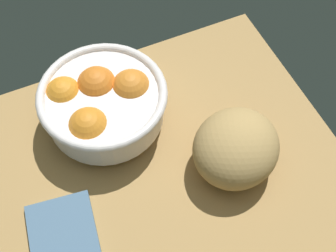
# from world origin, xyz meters

# --- Properties ---
(ground_plane) EXTENTS (0.65, 0.64, 0.03)m
(ground_plane) POSITION_xyz_m (0.00, 0.00, -0.01)
(ground_plane) COLOR #A9824A
(fruit_bowl) EXTENTS (0.22, 0.22, 0.10)m
(fruit_bowl) POSITION_xyz_m (-0.19, -0.05, 0.06)
(fruit_bowl) COLOR white
(fruit_bowl) RESTS_ON ground
(bread_loaf) EXTENTS (0.19, 0.20, 0.10)m
(bread_loaf) POSITION_xyz_m (-0.02, 0.12, 0.05)
(bread_loaf) COLOR tan
(bread_loaf) RESTS_ON ground
(napkin_folded) EXTENTS (0.15, 0.12, 0.01)m
(napkin_folded) POSITION_xyz_m (-0.01, -0.18, 0.01)
(napkin_folded) COLOR slate
(napkin_folded) RESTS_ON ground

